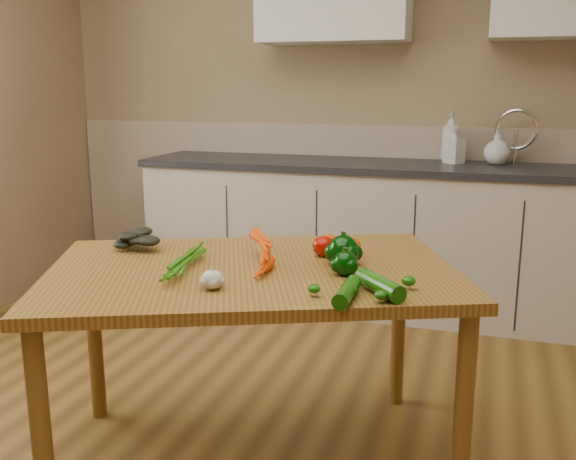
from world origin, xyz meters
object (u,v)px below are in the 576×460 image
at_px(garlic_bulb, 212,280).
at_px(carrot_bunch, 238,257).
at_px(pepper_c, 345,263).
at_px(zucchini_b, 347,292).
at_px(leafy_greens, 134,236).
at_px(pepper_b, 346,252).
at_px(pepper_a, 343,251).
at_px(tomato_b, 329,244).
at_px(zucchini_a, 380,285).
at_px(table, 252,290).
at_px(soap_bottle_a, 451,137).
at_px(soap_bottle_b, 455,146).
at_px(tomato_c, 351,247).
at_px(soap_bottle_c, 497,148).
at_px(tomato_a, 323,246).

bearing_deg(garlic_bulb, carrot_bunch, 94.22).
bearing_deg(pepper_c, zucchini_b, -75.97).
height_order(leafy_greens, pepper_b, leafy_greens).
distance_m(pepper_a, pepper_b, 0.02).
bearing_deg(tomato_b, pepper_c, -64.75).
relative_size(leafy_greens, zucchini_b, 1.00).
bearing_deg(garlic_bulb, zucchini_b, 3.69).
bearing_deg(pepper_b, pepper_a, -129.27).
distance_m(pepper_c, zucchini_a, 0.21).
height_order(table, garlic_bulb, garlic_bulb).
height_order(soap_bottle_a, soap_bottle_b, soap_bottle_a).
bearing_deg(zucchini_b, table, 148.39).
distance_m(tomato_b, zucchini_b, 0.53).
bearing_deg(soap_bottle_b, pepper_c, 117.82).
height_order(table, tomato_c, tomato_c).
xyz_separation_m(soap_bottle_a, garlic_bulb, (-0.54, -2.24, -0.28)).
bearing_deg(soap_bottle_c, soap_bottle_b, -170.35).
xyz_separation_m(leafy_greens, tomato_b, (0.73, 0.16, -0.01)).
bearing_deg(pepper_a, soap_bottle_b, 81.96).
bearing_deg(tomato_a, soap_bottle_b, 78.39).
bearing_deg(pepper_c, tomato_b, 115.25).
distance_m(soap_bottle_c, pepper_a, 1.89).
bearing_deg(garlic_bulb, leafy_greens, 143.17).
xyz_separation_m(soap_bottle_a, zucchini_a, (-0.05, -2.13, -0.28)).
bearing_deg(tomato_a, tomato_c, 22.45).
distance_m(table, zucchini_a, 0.51).
xyz_separation_m(garlic_bulb, zucchini_a, (0.50, 0.11, -0.00)).
distance_m(soap_bottle_a, leafy_greens, 2.16).
height_order(table, tomato_b, tomato_b).
bearing_deg(pepper_b, soap_bottle_a, 83.40).
relative_size(soap_bottle_a, tomato_a, 3.57).
bearing_deg(soap_bottle_c, leafy_greens, -121.24).
relative_size(tomato_a, tomato_c, 1.15).
bearing_deg(soap_bottle_a, leafy_greens, -138.56).
relative_size(carrot_bunch, garlic_bulb, 3.63).
relative_size(pepper_a, tomato_a, 1.28).
xyz_separation_m(soap_bottle_c, tomato_c, (-0.49, -1.68, -0.22)).
bearing_deg(tomato_a, garlic_bulb, -115.32).
distance_m(table, tomato_a, 0.31).
relative_size(tomato_a, tomato_b, 1.05).
bearing_deg(pepper_b, carrot_bunch, -158.41).
height_order(carrot_bunch, pepper_c, pepper_c).
bearing_deg(leafy_greens, tomato_c, 10.30).
height_order(table, zucchini_a, zucchini_a).
xyz_separation_m(soap_bottle_c, carrot_bunch, (-0.83, -1.94, -0.22)).
distance_m(leafy_greens, tomato_c, 0.83).
distance_m(pepper_b, tomato_b, 0.16).
relative_size(leafy_greens, pepper_a, 1.87).
distance_m(soap_bottle_b, pepper_b, 1.81).
relative_size(carrot_bunch, tomato_a, 3.11).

